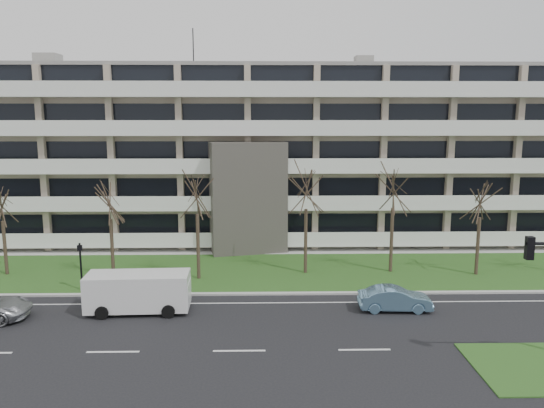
{
  "coord_description": "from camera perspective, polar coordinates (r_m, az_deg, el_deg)",
  "views": [
    {
      "loc": [
        1.09,
        -23.76,
        11.11
      ],
      "look_at": [
        1.76,
        10.0,
        5.42
      ],
      "focal_mm": 35.0,
      "sensor_mm": 36.0,
      "label": 1
    }
  ],
  "objects": [
    {
      "name": "grass_verge",
      "position": [
        38.41,
        -2.74,
        -7.21
      ],
      "size": [
        90.0,
        10.0,
        0.06
      ],
      "primitive_type": "cube",
      "color": "#2D541C",
      "rests_on": "ground"
    },
    {
      "name": "ground",
      "position": [
        26.26,
        -3.54,
        -15.49
      ],
      "size": [
        160.0,
        160.0,
        0.0
      ],
      "primitive_type": "plane",
      "color": "black",
      "rests_on": "ground"
    },
    {
      "name": "tree_6",
      "position": [
        39.01,
        21.57,
        0.95
      ],
      "size": [
        3.68,
        3.68,
        7.36
      ],
      "color": "#382B21",
      "rests_on": "ground"
    },
    {
      "name": "curb",
      "position": [
        33.65,
        -2.98,
        -9.62
      ],
      "size": [
        90.0,
        0.35,
        0.12
      ],
      "primitive_type": "cube",
      "color": "#B2B2AD",
      "rests_on": "ground"
    },
    {
      "name": "lane_edge_line",
      "position": [
        32.26,
        -3.06,
        -10.59
      ],
      "size": [
        90.0,
        0.12,
        0.01
      ],
      "primitive_type": "cube",
      "color": "white",
      "rests_on": "ground"
    },
    {
      "name": "tree_2",
      "position": [
        36.94,
        -17.08,
        0.9
      ],
      "size": [
        3.74,
        3.74,
        7.48
      ],
      "color": "#382B21",
      "rests_on": "ground"
    },
    {
      "name": "sidewalk",
      "position": [
        43.7,
        -2.54,
        -5.12
      ],
      "size": [
        90.0,
        2.0,
        0.08
      ],
      "primitive_type": "cube",
      "color": "#B2B2AD",
      "rests_on": "ground"
    },
    {
      "name": "tree_1",
      "position": [
        40.88,
        -27.14,
        0.39
      ],
      "size": [
        3.44,
        3.44,
        6.87
      ],
      "color": "#382B21",
      "rests_on": "ground"
    },
    {
      "name": "blue_sedan",
      "position": [
        31.68,
        13.07,
        -9.91
      ],
      "size": [
        4.2,
        1.58,
        1.37
      ],
      "primitive_type": "imported",
      "rotation": [
        0.0,
        0.0,
        1.54
      ],
      "color": "#6D9BBD",
      "rests_on": "ground"
    },
    {
      "name": "tree_5",
      "position": [
        37.84,
        12.96,
        2.27
      ],
      "size": [
        4.16,
        4.16,
        8.32
      ],
      "color": "#382B21",
      "rests_on": "ground"
    },
    {
      "name": "white_van",
      "position": [
        31.41,
        -14.06,
        -8.85
      ],
      "size": [
        5.86,
        2.56,
        2.24
      ],
      "rotation": [
        0.0,
        0.0,
        0.04
      ],
      "color": "white",
      "rests_on": "ground"
    },
    {
      "name": "tree_4",
      "position": [
        36.68,
        3.71,
        2.21
      ],
      "size": [
        4.13,
        4.13,
        8.26
      ],
      "color": "#382B21",
      "rests_on": "ground"
    },
    {
      "name": "tree_3",
      "position": [
        35.65,
        -8.1,
        1.68
      ],
      "size": [
        4.04,
        4.04,
        8.07
      ],
      "color": "#382B21",
      "rests_on": "ground"
    },
    {
      "name": "pedestrian_signal",
      "position": [
        35.83,
        -19.9,
        -5.74
      ],
      "size": [
        0.33,
        0.27,
        3.15
      ],
      "rotation": [
        0.0,
        0.0,
        0.16
      ],
      "color": "black",
      "rests_on": "ground"
    },
    {
      "name": "apartment_building",
      "position": [
        49.22,
        -2.42,
        5.49
      ],
      "size": [
        60.5,
        15.1,
        18.75
      ],
      "color": "tan",
      "rests_on": "ground"
    }
  ]
}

